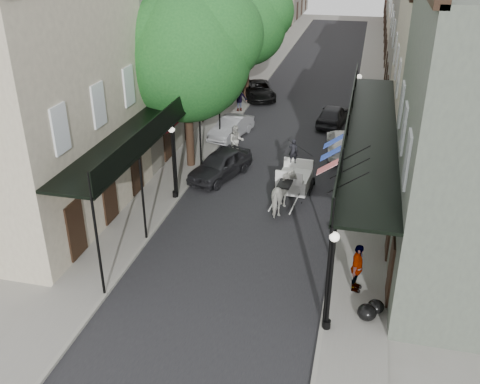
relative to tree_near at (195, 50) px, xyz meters
The scene contains 24 objects.
ground 12.78m from the tree_near, 67.59° to the right, with size 140.00×140.00×0.00m, color gray.
road 12.50m from the tree_near, 66.86° to the left, with size 8.00×90.00×0.01m, color black.
sidewalk_left 11.77m from the tree_near, 94.67° to the left, with size 2.20×90.00×0.12m, color gray.
sidewalk_right 14.91m from the tree_near, 46.88° to the left, with size 2.20×90.00×0.12m, color gray.
building_row_left 20.34m from the tree_near, 102.52° to the left, with size 5.00×80.00×10.50m, color beige.
building_row_right 23.63m from the tree_near, 57.15° to the left, with size 5.00×80.00×10.50m, color gray.
gallery_left 4.06m from the tree_near, 100.49° to the right, with size 2.20×18.05×4.88m.
gallery_right 9.84m from the tree_near, 19.59° to the right, with size 2.20×18.05×4.88m.
tree_near is the anchor object (origin of this frame).
tree_far 14.02m from the tree_near, 90.19° to the left, with size 6.45×6.00×8.61m.
lamppost_right_near 15.39m from the tree_near, 55.73° to the right, with size 0.32×0.32×3.71m.
lamppost_left 6.10m from the tree_near, 88.66° to the right, with size 0.32×0.32×3.71m.
lamppost_right_far 12.24m from the tree_near, 43.31° to the left, with size 0.32×0.32×3.71m.
horse 8.89m from the tree_near, 37.11° to the right, with size 0.98×2.15×1.81m, color beige.
carriage 7.92m from the tree_near, 13.39° to the right, with size 1.99×2.77×3.03m.
pedestrian_walking 6.14m from the tree_near, 49.32° to the left, with size 0.90×0.70×1.86m, color #BAB9AF.
pedestrian_sidewalk_left 11.43m from the tree_near, 90.45° to the left, with size 1.24×0.71×1.92m, color gray.
pedestrian_sidewalk_right 14.45m from the tree_near, 47.06° to the right, with size 1.12×0.47×1.91m, color gray.
car_left_near 6.08m from the tree_near, 36.40° to the right, with size 1.74×4.33×1.48m, color black.
car_left_mid 7.65m from the tree_near, 82.52° to the left, with size 1.40×4.02×1.32m, color #A8A9AD.
car_left_far 15.01m from the tree_near, 87.52° to the left, with size 2.20×4.76×1.32m, color black.
car_right_near 10.45m from the tree_near, 26.11° to the left, with size 1.89×4.65×1.35m, color white.
car_right_far 12.55m from the tree_near, 52.39° to the left, with size 1.67×4.16×1.42m, color black.
trash_bags 16.06m from the tree_near, 49.21° to the right, with size 0.92×1.07×0.56m.
Camera 1 is at (4.55, -16.31, 12.18)m, focal length 40.00 mm.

